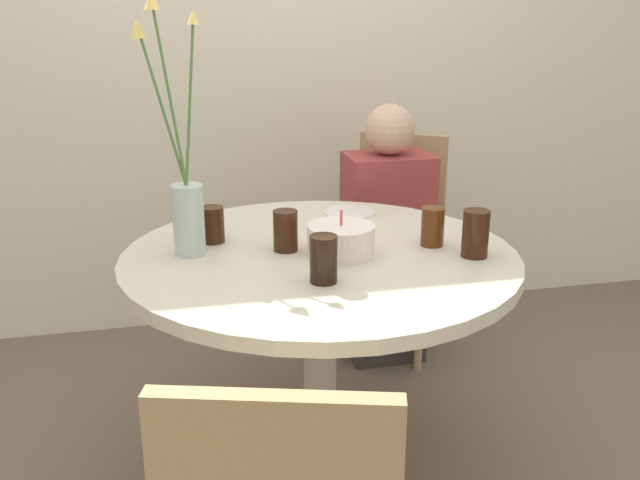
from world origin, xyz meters
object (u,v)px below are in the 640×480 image
object	(u,v)px
drink_glass_4	(285,231)
person_woman	(386,243)
drink_glass_0	(212,225)
drink_glass_1	(433,227)
birthday_cake	(341,240)
chair_near_front	(395,229)
flower_vase	(184,190)
drink_glass_2	(324,259)
drink_glass_3	(476,234)
side_plate	(349,212)

from	to	relation	value
drink_glass_4	person_woman	bearing A→B (deg)	51.12
drink_glass_0	drink_glass_1	distance (m)	0.67
birthday_cake	person_woman	size ratio (longest dim) A/B	0.18
chair_near_front	person_woman	size ratio (longest dim) A/B	0.85
flower_vase	drink_glass_4	distance (m)	0.32
birthday_cake	person_woman	distance (m)	0.89
drink_glass_0	drink_glass_2	xyz separation A→B (m)	(0.26, -0.40, 0.01)
birthday_cake	flower_vase	distance (m)	0.48
drink_glass_0	drink_glass_4	bearing A→B (deg)	-31.78
drink_glass_2	drink_glass_3	world-z (taller)	drink_glass_3
chair_near_front	person_woman	bearing A→B (deg)	-90.00
flower_vase	drink_glass_0	xyz separation A→B (m)	(0.08, 0.08, -0.14)
drink_glass_4	person_woman	world-z (taller)	person_woman
drink_glass_3	drink_glass_4	size ratio (longest dim) A/B	1.13
drink_glass_1	drink_glass_3	distance (m)	0.15
chair_near_front	drink_glass_4	bearing A→B (deg)	-95.92
flower_vase	drink_glass_2	distance (m)	0.49
drink_glass_0	drink_glass_4	world-z (taller)	drink_glass_4
drink_glass_1	drink_glass_0	bearing A→B (deg)	164.49
chair_near_front	drink_glass_0	xyz separation A→B (m)	(-0.83, -0.68, 0.28)
drink_glass_3	drink_glass_0	bearing A→B (deg)	157.65
person_woman	chair_near_front	bearing A→B (deg)	58.13
drink_glass_1	drink_glass_3	size ratio (longest dim) A/B	0.85
side_plate	drink_glass_2	xyz separation A→B (m)	(-0.23, -0.61, 0.06)
drink_glass_2	drink_glass_4	bearing A→B (deg)	100.86
drink_glass_1	drink_glass_4	bearing A→B (deg)	173.21
birthday_cake	side_plate	world-z (taller)	birthday_cake
flower_vase	drink_glass_4	xyz separation A→B (m)	(0.29, -0.05, -0.13)
drink_glass_4	chair_near_front	bearing A→B (deg)	52.22
drink_glass_0	drink_glass_2	world-z (taller)	drink_glass_2
birthday_cake	drink_glass_0	bearing A→B (deg)	149.80
drink_glass_0	drink_glass_2	size ratio (longest dim) A/B	0.87
drink_glass_0	drink_glass_3	bearing A→B (deg)	-22.35
chair_near_front	side_plate	distance (m)	0.62
drink_glass_2	drink_glass_0	bearing A→B (deg)	122.76
drink_glass_3	flower_vase	bearing A→B (deg)	164.78
flower_vase	person_woman	bearing A→B (deg)	36.84
birthday_cake	drink_glass_0	distance (m)	0.41
chair_near_front	side_plate	size ratio (longest dim) A/B	5.04
side_plate	drink_glass_3	xyz separation A→B (m)	(0.24, -0.51, 0.06)
side_plate	drink_glass_2	bearing A→B (deg)	-111.14
side_plate	drink_glass_1	size ratio (longest dim) A/B	1.54
drink_glass_4	flower_vase	bearing A→B (deg)	170.56
chair_near_front	drink_glass_4	xyz separation A→B (m)	(-0.62, -0.80, 0.29)
drink_glass_2	person_woman	bearing A→B (deg)	62.70
drink_glass_3	person_woman	size ratio (longest dim) A/B	0.13
drink_glass_3	side_plate	bearing A→B (deg)	115.37
birthday_cake	person_woman	bearing A→B (deg)	62.54
drink_glass_0	person_woman	world-z (taller)	person_woman
drink_glass_1	drink_glass_4	size ratio (longest dim) A/B	0.97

